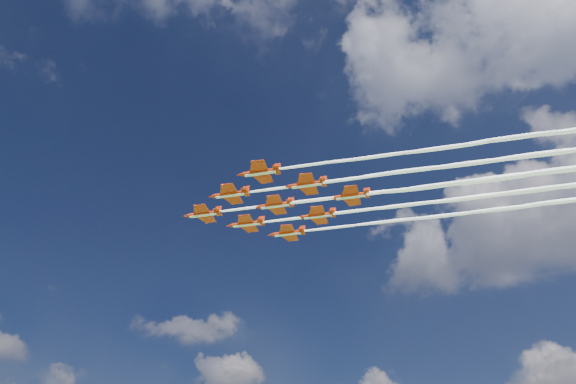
# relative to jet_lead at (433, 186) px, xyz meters

# --- Properties ---
(jet_lead) EXTENTS (119.90, 59.83, 2.81)m
(jet_lead) POSITION_rel_jet_lead_xyz_m (0.00, 0.00, 0.00)
(jet_lead) COLOR #AE2509
(jet_row2_port) EXTENTS (119.90, 59.83, 2.81)m
(jet_row2_port) POSITION_rel_jet_lead_xyz_m (12.60, -2.60, 0.00)
(jet_row2_port) COLOR #AE2509
(jet_row2_starb) EXTENTS (119.90, 59.83, 2.81)m
(jet_row2_starb) POSITION_rel_jet_lead_xyz_m (5.92, 11.42, 0.00)
(jet_row2_starb) COLOR #AE2509
(jet_row3_port) EXTENTS (119.90, 59.83, 2.81)m
(jet_row3_port) POSITION_rel_jet_lead_xyz_m (25.20, -5.19, 0.00)
(jet_row3_port) COLOR #AE2509
(jet_row3_centre) EXTENTS (119.90, 59.83, 2.81)m
(jet_row3_centre) POSITION_rel_jet_lead_xyz_m (18.52, 8.83, 0.00)
(jet_row3_centre) COLOR #AE2509
(jet_row3_starb) EXTENTS (119.90, 59.83, 2.81)m
(jet_row3_starb) POSITION_rel_jet_lead_xyz_m (11.83, 22.85, 0.00)
(jet_row3_starb) COLOR #AE2509
(jet_row4_port) EXTENTS (119.90, 59.83, 2.81)m
(jet_row4_port) POSITION_rel_jet_lead_xyz_m (31.12, 6.23, 0.00)
(jet_row4_port) COLOR #AE2509
(jet_row4_starb) EXTENTS (119.90, 59.83, 2.81)m
(jet_row4_starb) POSITION_rel_jet_lead_xyz_m (24.43, 20.25, 0.00)
(jet_row4_starb) COLOR #AE2509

